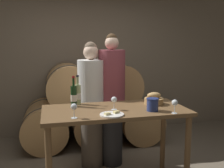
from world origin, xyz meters
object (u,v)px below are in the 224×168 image
Objects in this scene: wine_glass_left at (114,100)px; tasting_table at (115,121)px; person_right at (112,100)px; blue_crock at (153,104)px; wine_bottle_white at (78,94)px; cheese_plate at (112,114)px; wine_glass_center at (175,103)px; person_left at (91,105)px; bread_basket at (154,100)px; wine_bottle_red at (74,96)px; wine_glass_far_left at (74,107)px.

tasting_table is at bearing 60.18° from wine_glass_left.
tasting_table is 0.69m from person_right.
wine_glass_left is (-0.02, -0.04, 0.24)m from tasting_table.
blue_crock is at bearing -74.73° from person_right.
cheese_plate is at bearing -63.67° from wine_bottle_white.
person_right is 1.09m from wine_glass_center.
person_left reaches higher than blue_crock.
person_left is at bearing 138.03° from bread_basket.
tasting_table is 11.49× the size of blue_crock.
wine_glass_center is at bearing -31.37° from tasting_table.
wine_glass_center reaches higher than blue_crock.
bread_basket is (0.86, -0.21, -0.07)m from wine_bottle_white.
wine_bottle_red is 1.56× the size of bread_basket.
wine_bottle_white is 0.49m from wine_glass_left.
blue_crock reaches higher than tasting_table.
cheese_plate is at bearing -111.67° from tasting_table.
blue_crock is 0.94× the size of wine_glass_far_left.
person_left is 11.70× the size of wine_glass_center.
wine_bottle_white is at bearing 140.09° from tasting_table.
wine_bottle_red is at bearing 150.74° from wine_glass_center.
person_right reaches higher than wine_glass_far_left.
wine_glass_left is at bearing -101.74° from person_right.
wine_glass_far_left reaches higher than cheese_plate.
wine_bottle_red is 0.47m from wine_glass_far_left.
wine_bottle_red is (-0.43, 0.21, 0.26)m from tasting_table.
wine_glass_far_left is (-0.10, -0.56, -0.01)m from wine_bottle_white.
cheese_plate is (0.27, -0.55, -0.11)m from wine_bottle_white.
wine_bottle_white is 1.11m from wine_glass_center.
person_right reaches higher than blue_crock.
wine_bottle_red is 2.40× the size of wine_glass_center.
wine_glass_far_left is at bearing -177.89° from cheese_plate.
wine_bottle_red reaches higher than blue_crock.
wine_bottle_white is (-0.37, 0.31, 0.26)m from tasting_table.
tasting_table is 0.25m from wine_glass_left.
wine_glass_left is at bearing -79.71° from person_left.
blue_crock is 0.83m from wine_glass_far_left.
wine_glass_center is at bearing -4.07° from wine_glass_far_left.
wine_bottle_red is 0.11m from wine_bottle_white.
wine_glass_far_left is at bearing -174.70° from blue_crock.
person_left is 11.70× the size of wine_glass_far_left.
bread_basket is 0.68m from cheese_plate.
bread_basket is (0.13, 0.28, -0.02)m from blue_crock.
wine_bottle_red is 0.92m from bread_basket.
tasting_table is 0.45m from blue_crock.
cheese_plate is 0.65m from wine_glass_center.
wine_bottle_white reaches higher than cheese_plate.
wine_bottle_red is at bearing 153.52° from tasting_table.
wine_bottle_red is 0.88m from blue_crock.
cheese_plate is at bearing -54.06° from wine_bottle_red.
wine_bottle_red is 1.01× the size of wine_bottle_white.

